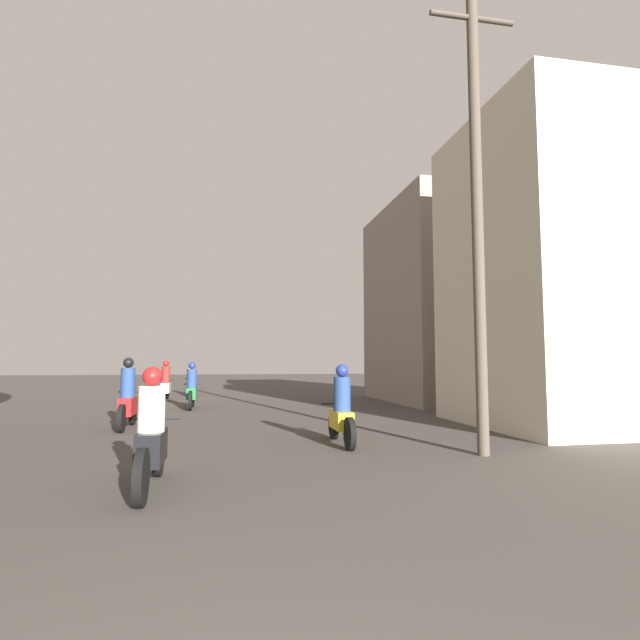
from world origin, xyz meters
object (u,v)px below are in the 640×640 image
(motorcycle_yellow, at_px, (341,412))
(motorcycle_white, at_px, (166,384))
(motorcycle_black, at_px, (151,440))
(motorcycle_orange, at_px, (191,382))
(building_right_near, at_px, (557,271))
(building_right_far, at_px, (442,304))
(motorcycle_red, at_px, (128,400))
(utility_pole_near, at_px, (477,205))
(motorcycle_green, at_px, (192,390))

(motorcycle_yellow, xyz_separation_m, motorcycle_white, (-4.49, 11.73, 0.03))
(motorcycle_black, height_order, motorcycle_orange, motorcycle_black)
(motorcycle_orange, xyz_separation_m, building_right_near, (9.64, -12.91, 3.21))
(motorcycle_yellow, height_order, building_right_far, building_right_far)
(building_right_far, bearing_deg, motorcycle_red, -150.43)
(building_right_near, bearing_deg, utility_pole_near, -140.89)
(motorcycle_green, bearing_deg, building_right_far, 0.52)
(motorcycle_red, bearing_deg, building_right_near, -12.88)
(motorcycle_yellow, relative_size, motorcycle_green, 0.95)
(motorcycle_black, height_order, motorcycle_yellow, motorcycle_yellow)
(motorcycle_black, bearing_deg, building_right_far, 49.15)
(motorcycle_white, height_order, building_right_far, building_right_far)
(motorcycle_orange, bearing_deg, motorcycle_black, -93.78)
(motorcycle_orange, distance_m, building_right_far, 11.84)
(motorcycle_red, height_order, motorcycle_orange, motorcycle_red)
(motorcycle_yellow, relative_size, motorcycle_red, 0.95)
(motorcycle_yellow, height_order, motorcycle_white, motorcycle_white)
(motorcycle_yellow, relative_size, building_right_near, 0.25)
(motorcycle_white, height_order, building_right_near, building_right_near)
(motorcycle_black, bearing_deg, motorcycle_red, 99.97)
(motorcycle_red, xyz_separation_m, motorcycle_white, (-0.09, 8.60, -0.02))
(motorcycle_white, relative_size, building_right_far, 0.25)
(utility_pole_near, bearing_deg, motorcycle_red, 144.53)
(motorcycle_red, relative_size, building_right_near, 0.27)
(motorcycle_orange, distance_m, building_right_near, 16.43)
(motorcycle_white, distance_m, building_right_near, 14.86)
(motorcycle_yellow, relative_size, utility_pole_near, 0.23)
(motorcycle_green, distance_m, utility_pole_near, 11.38)
(motorcycle_white, relative_size, motorcycle_orange, 0.95)
(motorcycle_black, distance_m, building_right_far, 15.63)
(motorcycle_red, bearing_deg, building_right_far, 24.85)
(motorcycle_yellow, bearing_deg, building_right_near, 15.56)
(motorcycle_black, height_order, utility_pole_near, utility_pole_near)
(motorcycle_orange, bearing_deg, utility_pole_near, -76.05)
(motorcycle_black, xyz_separation_m, motorcycle_green, (-0.17, 10.67, 0.01))
(motorcycle_yellow, height_order, motorcycle_orange, motorcycle_yellow)
(motorcycle_red, xyz_separation_m, building_right_far, (10.77, 6.11, 3.22))
(motorcycle_black, relative_size, motorcycle_red, 1.04)
(motorcycle_red, bearing_deg, motorcycle_yellow, -40.13)
(building_right_near, distance_m, building_right_far, 7.61)
(motorcycle_red, relative_size, motorcycle_orange, 0.99)
(motorcycle_green, distance_m, building_right_far, 10.23)
(building_right_far, bearing_deg, utility_pole_near, -111.74)
(motorcycle_black, bearing_deg, motorcycle_white, 92.84)
(motorcycle_black, xyz_separation_m, motorcycle_red, (-1.34, 5.92, 0.04))
(motorcycle_red, relative_size, utility_pole_near, 0.25)
(motorcycle_white, height_order, utility_pole_near, utility_pole_near)
(motorcycle_orange, height_order, building_right_far, building_right_far)
(motorcycle_red, xyz_separation_m, motorcycle_orange, (0.71, 11.43, -0.05))
(motorcycle_green, height_order, motorcycle_white, motorcycle_white)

